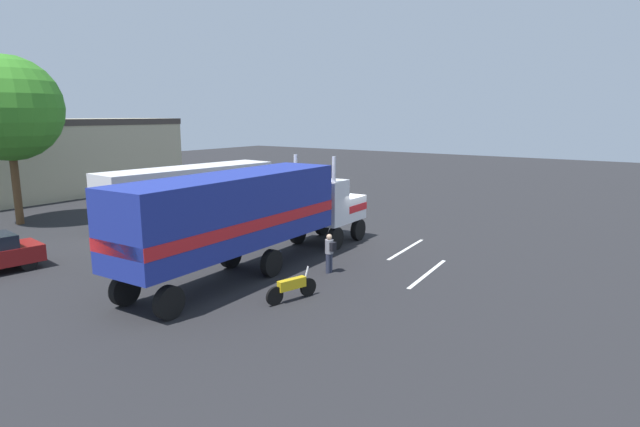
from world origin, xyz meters
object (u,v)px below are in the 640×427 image
object	(u,v)px
parked_bus	(190,190)
person_bystander	(330,252)
motorcycle	(292,287)
semi_truck	(251,211)
tree_left	(8,109)

from	to	relation	value
parked_bus	person_bystander	bearing A→B (deg)	-104.91
parked_bus	motorcycle	xyz separation A→B (m)	(-6.65, -12.91, -1.58)
semi_truck	parked_bus	bearing A→B (deg)	62.53
person_bystander	motorcycle	size ratio (longest dim) A/B	0.79
person_bystander	tree_left	distance (m)	21.48
person_bystander	parked_bus	bearing A→B (deg)	75.09
semi_truck	parked_bus	distance (m)	10.62
motorcycle	tree_left	size ratio (longest dim) A/B	0.21
semi_truck	tree_left	bearing A→B (deg)	93.42
person_bystander	motorcycle	distance (m)	3.51
semi_truck	motorcycle	xyz separation A→B (m)	(-1.76, -3.50, -2.04)
person_bystander	parked_bus	xyz separation A→B (m)	(3.24, 12.17, 1.17)
motorcycle	person_bystander	bearing A→B (deg)	12.30
parked_bus	tree_left	world-z (taller)	tree_left
person_bystander	parked_bus	world-z (taller)	parked_bus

